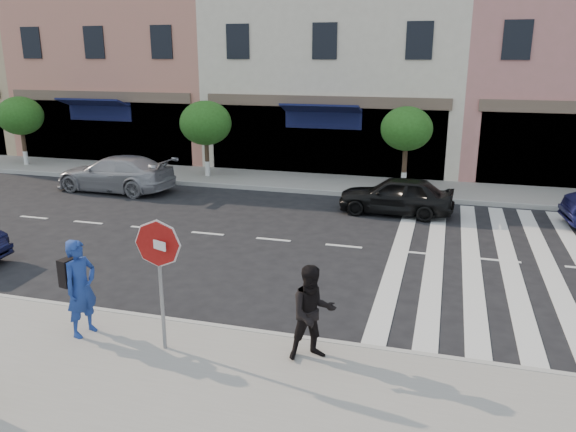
% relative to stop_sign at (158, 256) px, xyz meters
% --- Properties ---
extents(ground, '(120.00, 120.00, 0.00)m').
position_rel_stop_sign_xyz_m(ground, '(-0.10, 2.53, -1.84)').
color(ground, black).
rests_on(ground, ground).
extents(sidewalk_near, '(60.00, 4.50, 0.15)m').
position_rel_stop_sign_xyz_m(sidewalk_near, '(-0.10, -1.22, -1.77)').
color(sidewalk_near, gray).
rests_on(sidewalk_near, ground).
extents(sidewalk_far, '(60.00, 3.00, 0.15)m').
position_rel_stop_sign_xyz_m(sidewalk_far, '(-0.10, 13.53, -1.77)').
color(sidewalk_far, gray).
rests_on(sidewalk_far, ground).
extents(building_west_mid, '(10.00, 9.00, 14.00)m').
position_rel_stop_sign_xyz_m(building_west_mid, '(-11.10, 19.53, 5.16)').
color(building_west_mid, tan).
rests_on(building_west_mid, ground).
extents(building_centre, '(11.00, 9.00, 11.00)m').
position_rel_stop_sign_xyz_m(building_centre, '(-0.60, 19.53, 3.66)').
color(building_centre, beige).
rests_on(building_centre, ground).
extents(street_tree_wa, '(2.00, 2.00, 3.05)m').
position_rel_stop_sign_xyz_m(street_tree_wa, '(-14.10, 13.33, 0.49)').
color(street_tree_wa, '#473323').
rests_on(street_tree_wa, sidewalk_far).
extents(street_tree_wb, '(2.10, 2.10, 3.06)m').
position_rel_stop_sign_xyz_m(street_tree_wb, '(-5.10, 13.33, 0.47)').
color(street_tree_wb, '#473323').
rests_on(street_tree_wb, sidewalk_far).
extents(street_tree_c, '(1.90, 1.90, 3.04)m').
position_rel_stop_sign_xyz_m(street_tree_c, '(2.90, 13.33, 0.52)').
color(street_tree_c, '#473323').
rests_on(street_tree_c, sidewalk_far).
extents(stop_sign, '(0.77, 0.32, 2.31)m').
position_rel_stop_sign_xyz_m(stop_sign, '(0.00, 0.00, 0.00)').
color(stop_sign, gray).
rests_on(stop_sign, sidewalk_near).
extents(photographer, '(0.56, 0.73, 1.78)m').
position_rel_stop_sign_xyz_m(photographer, '(-1.63, 0.09, -0.80)').
color(photographer, navy).
rests_on(photographer, sidewalk_near).
extents(walker, '(0.99, 0.92, 1.62)m').
position_rel_stop_sign_xyz_m(walker, '(2.50, 0.42, -0.88)').
color(walker, black).
rests_on(walker, sidewalk_near).
extents(car_far_left, '(4.71, 2.13, 1.34)m').
position_rel_stop_sign_xyz_m(car_far_left, '(-7.60, 10.46, -1.17)').
color(car_far_left, '#959499').
rests_on(car_far_left, ground).
extents(car_far_mid, '(3.71, 1.60, 1.25)m').
position_rel_stop_sign_xyz_m(car_far_mid, '(2.92, 10.15, -1.22)').
color(car_far_mid, black).
rests_on(car_far_mid, ground).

